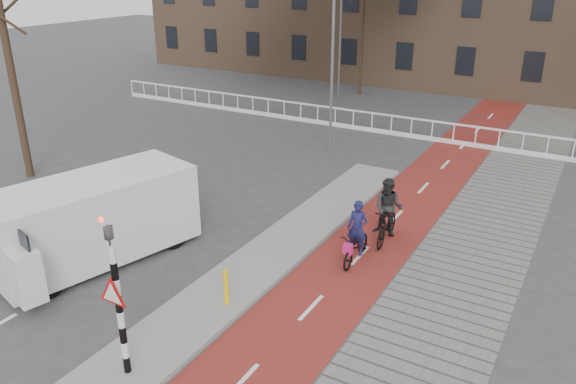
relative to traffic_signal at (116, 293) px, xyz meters
The scene contains 14 objects.
ground 2.90m from the traffic_signal, 73.47° to the left, with size 120.00×120.00×0.00m, color #38383A.
bike_lane 12.36m from the traffic_signal, 80.09° to the left, with size 2.50×60.00×0.01m, color maroon.
sidewalk 13.13m from the traffic_signal, 67.82° to the left, with size 3.00×60.00×0.01m, color slate.
curb_island 6.32m from the traffic_signal, 90.95° to the left, with size 1.80×16.00×0.12m, color gray.
traffic_signal is the anchor object (origin of this frame).
bollard 3.35m from the traffic_signal, 84.00° to the left, with size 0.12×0.12×0.92m, color yellow.
cyclist_near 7.14m from the traffic_signal, 72.35° to the left, with size 0.68×1.75×1.82m.
cyclist_far 8.66m from the traffic_signal, 73.56° to the left, with size 0.91×1.91×2.01m.
van 5.39m from the traffic_signal, 143.05° to the left, with size 3.56×5.90×2.37m.
railing 19.60m from the traffic_signal, 103.02° to the left, with size 28.00×0.10×0.99m.
tree_left 13.53m from the traffic_signal, 150.70° to the left, with size 0.28×0.28×7.78m, color black.
tree_mid 27.51m from the traffic_signal, 103.36° to the left, with size 0.23×0.23×8.30m, color black.
streetlight_near 15.39m from the traffic_signal, 100.38° to the left, with size 0.12×0.12×7.79m, color slate.
streetlight_left 26.56m from the traffic_signal, 105.86° to the left, with size 0.12×0.12×7.88m, color slate.
Camera 1 is at (6.77, -8.30, 7.83)m, focal length 35.00 mm.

